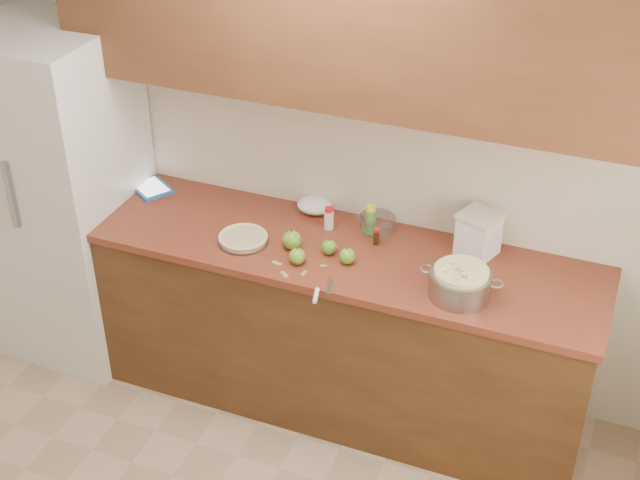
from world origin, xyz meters
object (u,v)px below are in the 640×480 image
at_px(pie, 243,239).
at_px(colander, 460,283).
at_px(flour_canister, 478,234).
at_px(tablet, 151,188).

xyz_separation_m(pie, colander, (1.05, -0.04, 0.04)).
relative_size(pie, flour_canister, 1.11).
distance_m(flour_canister, tablet, 1.71).
bearing_deg(flour_canister, tablet, -178.76).
xyz_separation_m(pie, flour_canister, (1.04, 0.32, 0.09)).
height_order(pie, colander, colander).
bearing_deg(pie, colander, -1.94).
bearing_deg(colander, pie, 178.06).
xyz_separation_m(pie, tablet, (-0.67, 0.28, -0.01)).
height_order(flour_canister, tablet, flour_canister).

